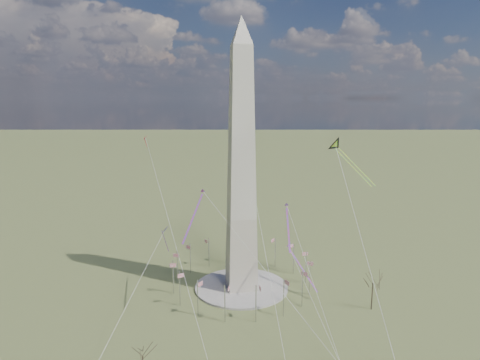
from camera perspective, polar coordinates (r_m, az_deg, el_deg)
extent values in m
plane|color=#475128|center=(171.16, 0.18, -14.22)|extent=(2000.00, 2000.00, 0.00)
cylinder|color=#A59D97|center=(170.99, 0.18, -14.10)|extent=(36.00, 36.00, 0.80)
pyramid|color=beige|center=(156.79, 0.20, 19.39)|extent=(9.90, 9.90, 10.00)
cylinder|color=silver|center=(174.78, 8.77, -11.48)|extent=(0.36, 0.36, 13.00)
cube|color=red|center=(174.00, 8.67, -9.71)|extent=(2.40, 0.08, 1.50)
cylinder|color=silver|center=(182.95, 7.14, -10.39)|extent=(0.36, 0.36, 13.00)
cube|color=red|center=(182.04, 6.91, -8.72)|extent=(2.25, 0.99, 1.50)
cylinder|color=silver|center=(189.00, 4.71, -9.64)|extent=(0.36, 0.36, 13.00)
cube|color=red|center=(187.83, 4.39, -8.05)|extent=(1.75, 1.75, 1.50)
cylinder|color=silver|center=(192.25, 1.81, -9.24)|extent=(0.36, 0.36, 13.00)
cube|color=red|center=(190.72, 1.43, -7.72)|extent=(0.99, 2.25, 1.50)
cylinder|color=silver|center=(192.35, -1.25, -9.23)|extent=(0.36, 0.36, 13.00)
cube|color=red|center=(190.41, -1.65, -7.75)|extent=(0.08, 2.40, 1.50)
cylinder|color=silver|center=(189.29, -4.17, -9.60)|extent=(0.36, 0.36, 13.00)
cube|color=red|center=(186.92, -4.55, -8.14)|extent=(0.99, 2.25, 1.50)
cylinder|color=silver|center=(183.39, -6.64, -10.33)|extent=(0.36, 0.36, 13.00)
cube|color=red|center=(180.64, -6.95, -8.88)|extent=(1.75, 1.75, 1.50)
cylinder|color=silver|center=(175.33, -8.33, -11.39)|extent=(0.36, 0.36, 13.00)
cube|color=red|center=(172.27, -8.53, -9.92)|extent=(2.25, 0.99, 1.50)
cylinder|color=silver|center=(166.12, -8.89, -12.71)|extent=(0.36, 0.36, 13.00)
cube|color=red|center=(162.88, -8.93, -11.18)|extent=(2.40, 0.08, 1.50)
cylinder|color=silver|center=(157.08, -8.04, -14.12)|extent=(0.36, 0.36, 13.00)
cube|color=red|center=(153.84, -7.89, -12.51)|extent=(2.25, 0.99, 1.50)
cylinder|color=silver|center=(149.74, -5.66, -15.37)|extent=(0.36, 0.36, 13.00)
cube|color=red|center=(146.72, -5.31, -13.65)|extent=(1.75, 1.75, 1.50)
cylinder|color=silver|center=(145.55, -2.03, -16.13)|extent=(0.36, 0.36, 13.00)
cube|color=red|center=(142.94, -1.52, -14.29)|extent=(0.99, 2.25, 1.50)
cylinder|color=silver|center=(145.42, 2.13, -16.16)|extent=(0.36, 0.36, 13.00)
cube|color=red|center=(143.35, 2.67, -14.22)|extent=(0.08, 2.40, 1.50)
cylinder|color=silver|center=(149.38, 5.83, -15.44)|extent=(0.36, 0.36, 13.00)
cube|color=red|center=(147.87, 6.28, -13.46)|extent=(0.99, 2.25, 1.50)
cylinder|color=silver|center=(156.56, 8.30, -14.21)|extent=(0.36, 0.36, 13.00)
cube|color=red|center=(155.48, 8.58, -12.27)|extent=(1.75, 1.75, 1.50)
cylinder|color=silver|center=(165.54, 9.25, -12.80)|extent=(0.36, 0.36, 13.00)
cube|color=red|center=(164.71, 9.33, -10.94)|extent=(2.25, 0.99, 1.50)
cylinder|color=#3F3026|center=(160.51, 17.20, -14.58)|extent=(0.41, 0.41, 9.81)
cube|color=yellow|center=(174.57, 15.26, 1.78)|extent=(8.91, 16.43, 12.85)
cube|color=yellow|center=(172.71, 14.79, 1.71)|extent=(8.91, 16.43, 12.85)
cube|color=navy|center=(166.81, -9.99, -6.58)|extent=(2.45, 3.55, 2.69)
cube|color=red|center=(168.18, -9.94, -8.02)|extent=(2.50, 2.69, 9.29)
cube|color=red|center=(154.85, 6.45, -6.52)|extent=(4.36, 17.70, 11.26)
cube|color=red|center=(144.64, -6.30, -5.03)|extent=(8.70, 17.79, 12.11)
cube|color=red|center=(166.88, 8.34, -11.69)|extent=(6.49, 17.07, 11.20)
cube|color=red|center=(182.66, -12.50, 5.57)|extent=(1.65, 2.41, 1.84)
cube|color=red|center=(182.85, -12.47, 4.94)|extent=(1.21, 1.37, 4.22)
cube|color=silver|center=(206.86, -0.68, 11.95)|extent=(1.62, 1.44, 1.58)
cube|color=silver|center=(206.83, -0.68, 11.47)|extent=(0.29, 1.37, 3.62)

